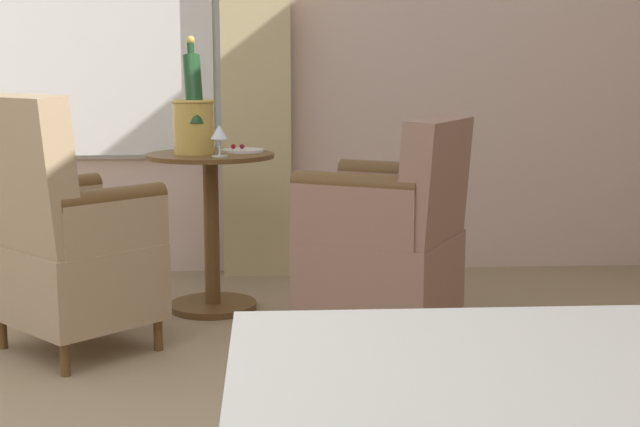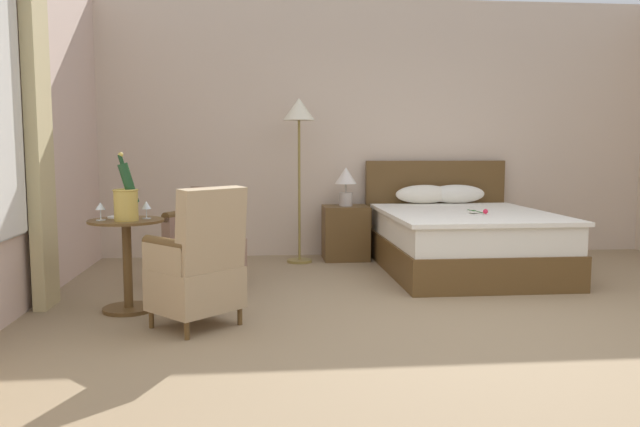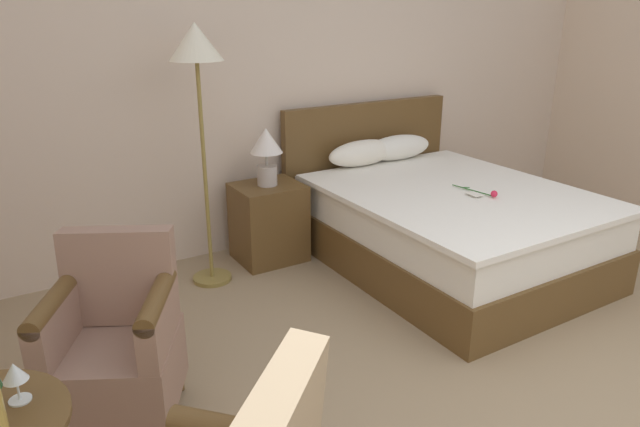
{
  "view_description": "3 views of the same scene",
  "coord_description": "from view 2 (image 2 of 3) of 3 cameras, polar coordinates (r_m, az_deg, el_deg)",
  "views": [
    {
      "loc": [
        1.54,
        1.08,
        1.1
      ],
      "look_at": [
        -0.75,
        1.22,
        0.72
      ],
      "focal_mm": 50.0,
      "sensor_mm": 36.0,
      "label": 1
    },
    {
      "loc": [
        -1.45,
        -4.08,
        1.28
      ],
      "look_at": [
        -0.91,
        1.32,
        0.7
      ],
      "focal_mm": 35.0,
      "sensor_mm": 36.0,
      "label": 2
    },
    {
      "loc": [
        -2.28,
        -0.89,
        1.89
      ],
      "look_at": [
        -0.75,
        1.63,
        0.82
      ],
      "focal_mm": 32.0,
      "sensor_mm": 36.0,
      "label": 3
    }
  ],
  "objects": [
    {
      "name": "ground_plane",
      "position": [
        4.51,
        13.51,
        -10.54
      ],
      "size": [
        8.0,
        8.0,
        0.0
      ],
      "primitive_type": "plane",
      "color": "#987F5E"
    },
    {
      "name": "wall_headboard_side",
      "position": [
        7.5,
        5.49,
        7.72
      ],
      "size": [
        6.62,
        0.12,
        2.99
      ],
      "color": "beige",
      "rests_on": "ground"
    },
    {
      "name": "bed",
      "position": [
        6.61,
        12.84,
        -2.19
      ],
      "size": [
        1.67,
        2.16,
        1.12
      ],
      "color": "brown",
      "rests_on": "ground"
    },
    {
      "name": "nightstand",
      "position": [
        7.1,
        2.35,
        -1.77
      ],
      "size": [
        0.53,
        0.44,
        0.61
      ],
      "color": "brown",
      "rests_on": "ground"
    },
    {
      "name": "bedside_lamp",
      "position": [
        7.04,
        2.37,
        2.97
      ],
      "size": [
        0.25,
        0.25,
        0.44
      ],
      "color": "#BAAFA7",
      "rests_on": "nightstand"
    },
    {
      "name": "floor_lamp_brass",
      "position": [
        6.85,
        -1.93,
        8.24
      ],
      "size": [
        0.35,
        0.35,
        1.81
      ],
      "color": "olive",
      "rests_on": "ground"
    },
    {
      "name": "side_table_round",
      "position": [
        5.09,
        -17.21,
        -4.08
      ],
      "size": [
        0.58,
        0.58,
        0.72
      ],
      "color": "brown",
      "rests_on": "ground"
    },
    {
      "name": "champagne_bucket",
      "position": [
        4.95,
        -17.29,
        1.23
      ],
      "size": [
        0.19,
        0.19,
        0.52
      ],
      "color": "gold",
      "rests_on": "side_table_round"
    },
    {
      "name": "wine_glass_near_bucket",
      "position": [
        5.05,
        -15.6,
        0.66
      ],
      "size": [
        0.08,
        0.08,
        0.14
      ],
      "color": "white",
      "rests_on": "side_table_round"
    },
    {
      "name": "wine_glass_near_edge",
      "position": [
        5.04,
        -19.43,
        0.54
      ],
      "size": [
        0.08,
        0.08,
        0.14
      ],
      "color": "white",
      "rests_on": "side_table_round"
    },
    {
      "name": "snack_plate",
      "position": [
        5.19,
        -17.79,
        -0.29
      ],
      "size": [
        0.2,
        0.2,
        0.04
      ],
      "color": "white",
      "rests_on": "side_table_round"
    },
    {
      "name": "armchair_by_window",
      "position": [
        5.73,
        -10.25,
        -2.76
      ],
      "size": [
        0.74,
        0.75,
        0.91
      ],
      "color": "brown",
      "rests_on": "ground"
    },
    {
      "name": "armchair_facing_bed",
      "position": [
        4.48,
        -11.0,
        -4.87
      ],
      "size": [
        0.75,
        0.75,
        1.01
      ],
      "color": "brown",
      "rests_on": "ground"
    }
  ]
}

